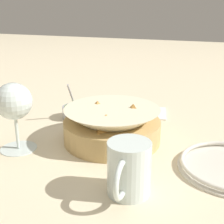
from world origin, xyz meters
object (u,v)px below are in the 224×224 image
(wine_glass, at_px, (14,104))
(sauce_cup, at_px, (75,111))
(beer_mug, at_px, (129,171))
(food_basket, at_px, (112,126))

(wine_glass, bearing_deg, sauce_cup, 171.34)
(wine_glass, distance_m, beer_mug, 0.29)
(food_basket, relative_size, wine_glass, 1.49)
(food_basket, xyz_separation_m, wine_glass, (0.11, -0.18, 0.07))
(food_basket, relative_size, beer_mug, 2.01)
(food_basket, height_order, beer_mug, beer_mug)
(sauce_cup, bearing_deg, wine_glass, -8.66)
(food_basket, distance_m, sauce_cup, 0.18)
(wine_glass, bearing_deg, beer_mug, 73.56)
(food_basket, xyz_separation_m, sauce_cup, (-0.11, -0.14, -0.02))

